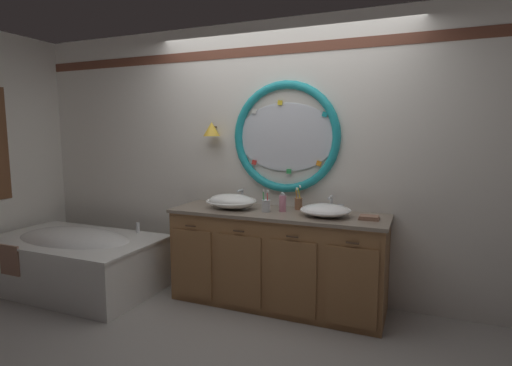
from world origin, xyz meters
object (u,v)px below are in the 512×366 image
object	(u,v)px
sink_basin_left	(231,201)
toothbrush_holder_right	(298,203)
bathtub	(75,257)
toothbrush_holder_left	(266,205)
folded_hand_towel	(369,218)
sink_basin_right	(325,210)
soap_dispenser	(283,203)

from	to	relation	value
sink_basin_left	toothbrush_holder_right	size ratio (longest dim) A/B	2.08
bathtub	toothbrush_holder_right	size ratio (longest dim) A/B	7.47
toothbrush_holder_left	folded_hand_towel	bearing A→B (deg)	1.55
bathtub	sink_basin_right	bearing A→B (deg)	9.45
sink_basin_left	toothbrush_holder_right	bearing A→B (deg)	19.32
bathtub	toothbrush_holder_left	bearing A→B (deg)	11.71
sink_basin_right	sink_basin_left	bearing A→B (deg)	-180.00
folded_hand_towel	bathtub	bearing A→B (deg)	-171.49
sink_basin_right	toothbrush_holder_right	distance (m)	0.36
sink_basin_left	toothbrush_holder_left	distance (m)	0.35
sink_basin_left	folded_hand_towel	bearing A→B (deg)	0.56
bathtub	toothbrush_holder_right	distance (m)	2.29
soap_dispenser	folded_hand_towel	xyz separation A→B (m)	(0.76, -0.05, -0.06)
toothbrush_holder_left	soap_dispenser	size ratio (longest dim) A/B	1.16
sink_basin_right	soap_dispenser	size ratio (longest dim) A/B	2.41
sink_basin_left	soap_dispenser	bearing A→B (deg)	6.81
sink_basin_left	toothbrush_holder_right	world-z (taller)	toothbrush_holder_right
toothbrush_holder_left	soap_dispenser	distance (m)	0.15
sink_basin_right	folded_hand_towel	bearing A→B (deg)	1.94
toothbrush_holder_right	sink_basin_left	bearing A→B (deg)	-160.68
sink_basin_right	toothbrush_holder_right	world-z (taller)	toothbrush_holder_right
bathtub	folded_hand_towel	world-z (taller)	folded_hand_towel
soap_dispenser	folded_hand_towel	world-z (taller)	soap_dispenser
bathtub	folded_hand_towel	bearing A→B (deg)	8.51
toothbrush_holder_right	folded_hand_towel	world-z (taller)	toothbrush_holder_right
soap_dispenser	sink_basin_right	bearing A→B (deg)	-8.17
bathtub	sink_basin_left	bearing A→B (deg)	14.65
toothbrush_holder_left	sink_basin_right	bearing A→B (deg)	1.29
toothbrush_holder_left	toothbrush_holder_right	world-z (taller)	toothbrush_holder_right
toothbrush_holder_left	toothbrush_holder_right	xyz separation A→B (m)	(0.24, 0.22, 0.00)
sink_basin_right	soap_dispenser	distance (m)	0.40
folded_hand_towel	soap_dispenser	bearing A→B (deg)	176.56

